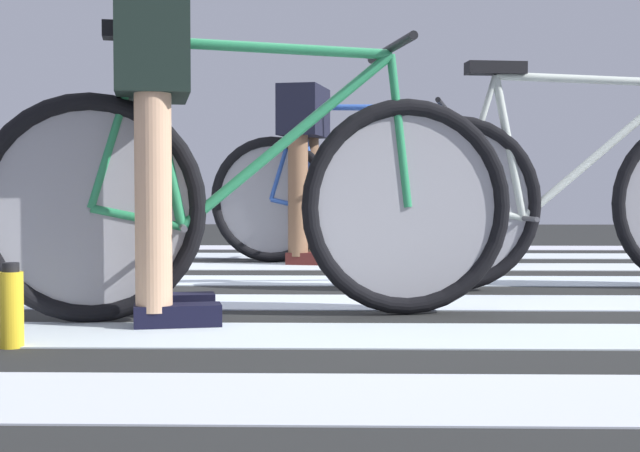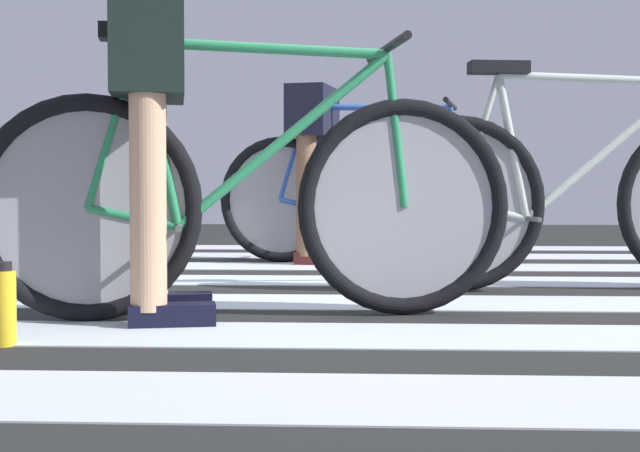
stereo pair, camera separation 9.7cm
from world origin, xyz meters
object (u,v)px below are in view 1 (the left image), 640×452
Objects in this scene: bicycle_1_of_3 at (253,199)px; cyclist_1_of_3 at (154,119)px; bicycle_2_of_3 at (576,197)px; water_bottle at (11,307)px; cyclist_3_of_3 at (305,149)px; bicycle_3_of_3 at (359,195)px.

cyclist_1_of_3 is (-0.30, -0.06, 0.25)m from bicycle_1_of_3.
bicycle_1_of_3 is at bearing -153.43° from bicycle_2_of_3.
bicycle_2_of_3 is at bearing 37.13° from water_bottle.
bicycle_1_of_3 is 2.19m from cyclist_3_of_3.
bicycle_1_of_3 is 1.74× the size of cyclist_1_of_3.
cyclist_1_of_3 is at bearing 59.20° from water_bottle.
cyclist_1_of_3 is at bearing -157.16° from bicycle_2_of_3.
cyclist_3_of_3 is at bearing 75.83° from bicycle_1_of_3.
water_bottle is (-1.84, -1.39, -0.28)m from bicycle_2_of_3.
water_bottle is at bearing -149.39° from bicycle_1_of_3.
bicycle_1_of_3 is 0.85m from water_bottle.
cyclist_3_of_3 is at bearing 123.84° from bicycle_2_of_3.
bicycle_1_of_3 is at bearing 42.61° from water_bottle.
bicycle_1_of_3 is 1.52m from bicycle_2_of_3.
water_bottle is (-0.97, -2.66, -0.28)m from bicycle_3_of_3.
bicycle_2_of_3 is 2.33m from water_bottle.
bicycle_1_of_3 is at bearing -89.47° from bicycle_3_of_3.
cyclist_3_of_3 reaches higher than water_bottle.
bicycle_2_of_3 is at bearing -37.57° from cyclist_3_of_3.
cyclist_3_of_3 is (0.08, 2.18, 0.26)m from bicycle_1_of_3.
bicycle_3_of_3 is 1.73× the size of cyclist_3_of_3.
cyclist_3_of_3 is 2.85m from water_bottle.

